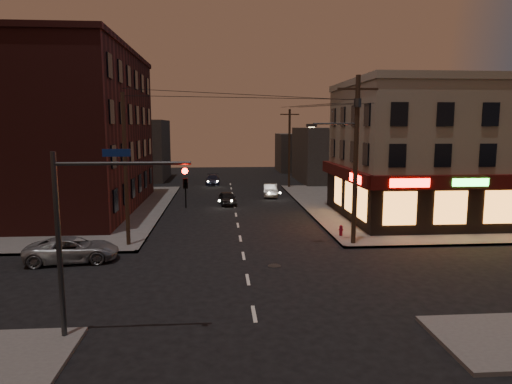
{
  "coord_description": "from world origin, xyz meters",
  "views": [
    {
      "loc": [
        -1.24,
        -20.74,
        7.21
      ],
      "look_at": [
        0.93,
        6.87,
        3.2
      ],
      "focal_mm": 32.0,
      "sensor_mm": 36.0,
      "label": 1
    }
  ],
  "objects": [
    {
      "name": "bg_building_nw",
      "position": [
        -13.0,
        42.0,
        4.0
      ],
      "size": [
        9.0,
        10.0,
        8.0
      ],
      "primitive_type": "cube",
      "color": "#3F3D3A",
      "rests_on": "ground"
    },
    {
      "name": "ground",
      "position": [
        0.0,
        0.0,
        0.0
      ],
      "size": [
        120.0,
        120.0,
        0.0
      ],
      "primitive_type": "plane",
      "color": "black",
      "rests_on": "ground"
    },
    {
      "name": "bg_building_ne_a",
      "position": [
        14.0,
        38.0,
        3.5
      ],
      "size": [
        10.0,
        12.0,
        7.0
      ],
      "primitive_type": "cube",
      "color": "#3F3D3A",
      "rests_on": "ground"
    },
    {
      "name": "pizza_building",
      "position": [
        15.93,
        13.43,
        5.35
      ],
      "size": [
        15.85,
        12.85,
        10.5
      ],
      "color": "gray",
      "rests_on": "sidewalk_ne"
    },
    {
      "name": "utility_pole_far",
      "position": [
        6.8,
        32.0,
        4.65
      ],
      "size": [
        0.26,
        0.26,
        9.0
      ],
      "primitive_type": "cylinder",
      "color": "#382619",
      "rests_on": "sidewalk_ne"
    },
    {
      "name": "sedan_mid",
      "position": [
        3.91,
        25.56,
        0.64
      ],
      "size": [
        1.71,
        4.0,
        1.28
      ],
      "primitive_type": "imported",
      "rotation": [
        0.0,
        0.0,
        -0.09
      ],
      "color": "slate",
      "rests_on": "ground"
    },
    {
      "name": "utility_pole_west",
      "position": [
        -6.8,
        6.5,
        4.65
      ],
      "size": [
        0.24,
        0.24,
        9.0
      ],
      "primitive_type": "cylinder",
      "color": "#382619",
      "rests_on": "sidewalk_nw"
    },
    {
      "name": "brick_apartment",
      "position": [
        -14.5,
        19.0,
        6.65
      ],
      "size": [
        12.0,
        20.0,
        13.0
      ],
      "primitive_type": "cube",
      "color": "#471916",
      "rests_on": "sidewalk_nw"
    },
    {
      "name": "traffic_signal",
      "position": [
        -5.57,
        -5.6,
        4.16
      ],
      "size": [
        4.49,
        0.32,
        6.47
      ],
      "color": "#333538",
      "rests_on": "ground"
    },
    {
      "name": "fire_hydrant",
      "position": [
        6.54,
        7.7,
        0.53
      ],
      "size": [
        0.32,
        0.32,
        0.7
      ],
      "rotation": [
        0.0,
        0.0,
        -0.24
      ],
      "color": "maroon",
      "rests_on": "sidewalk_ne"
    },
    {
      "name": "sidewalk_nw",
      "position": [
        -18.0,
        19.0,
        0.07
      ],
      "size": [
        24.0,
        28.0,
        0.15
      ],
      "primitive_type": "cube",
      "color": "#514F4C",
      "rests_on": "ground"
    },
    {
      "name": "sidewalk_ne",
      "position": [
        18.0,
        19.0,
        0.07
      ],
      "size": [
        24.0,
        28.0,
        0.15
      ],
      "primitive_type": "cube",
      "color": "#514F4C",
      "rests_on": "ground"
    },
    {
      "name": "sedan_far",
      "position": [
        -2.2,
        35.79,
        0.6
      ],
      "size": [
        1.75,
        4.19,
        1.21
      ],
      "primitive_type": "imported",
      "rotation": [
        0.0,
        0.0,
        -0.01
      ],
      "color": "black",
      "rests_on": "ground"
    },
    {
      "name": "suv_cross",
      "position": [
        -9.2,
        3.66,
        0.66
      ],
      "size": [
        5.01,
        2.81,
        1.32
      ],
      "primitive_type": "imported",
      "rotation": [
        0.0,
        0.0,
        1.7
      ],
      "color": "gray",
      "rests_on": "ground"
    },
    {
      "name": "sedan_near",
      "position": [
        -0.61,
        20.91,
        0.6
      ],
      "size": [
        1.84,
        3.68,
        1.2
      ],
      "primitive_type": "imported",
      "rotation": [
        0.0,
        0.0,
        0.12
      ],
      "color": "black",
      "rests_on": "ground"
    },
    {
      "name": "utility_pole_main",
      "position": [
        6.68,
        5.8,
        5.76
      ],
      "size": [
        4.2,
        0.44,
        10.0
      ],
      "color": "#382619",
      "rests_on": "sidewalk_ne"
    },
    {
      "name": "bg_building_ne_b",
      "position": [
        12.0,
        52.0,
        3.0
      ],
      "size": [
        8.0,
        8.0,
        6.0
      ],
      "primitive_type": "cube",
      "color": "#3F3D3A",
      "rests_on": "ground"
    }
  ]
}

